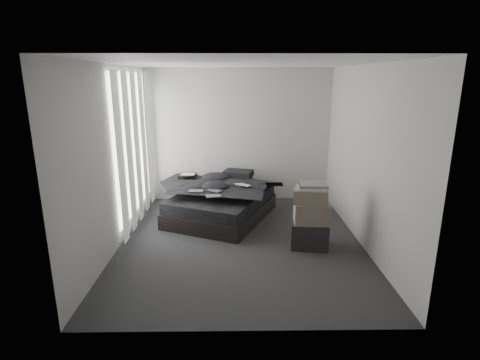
{
  "coord_description": "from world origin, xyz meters",
  "views": [
    {
      "loc": [
        -0.08,
        -5.26,
        2.41
      ],
      "look_at": [
        0.0,
        0.8,
        0.75
      ],
      "focal_mm": 28.0,
      "sensor_mm": 36.0,
      "label": 1
    }
  ],
  "objects_px": {
    "box_lower": "(309,234)",
    "bed": "(222,210)",
    "laptop": "(241,182)",
    "side_stand": "(188,191)"
  },
  "relations": [
    {
      "from": "laptop",
      "to": "box_lower",
      "type": "xyz_separation_m",
      "value": [
        0.99,
        -1.12,
        -0.49
      ]
    },
    {
      "from": "bed",
      "to": "box_lower",
      "type": "xyz_separation_m",
      "value": [
        1.33,
        -1.21,
        0.07
      ]
    },
    {
      "from": "bed",
      "to": "side_stand",
      "type": "distance_m",
      "value": 0.89
    },
    {
      "from": "laptop",
      "to": "side_stand",
      "type": "relative_size",
      "value": 0.46
    },
    {
      "from": "bed",
      "to": "side_stand",
      "type": "relative_size",
      "value": 2.89
    },
    {
      "from": "laptop",
      "to": "box_lower",
      "type": "height_order",
      "value": "laptop"
    },
    {
      "from": "box_lower",
      "to": "bed",
      "type": "bearing_deg",
      "value": 137.62
    },
    {
      "from": "side_stand",
      "to": "laptop",
      "type": "bearing_deg",
      "value": -33.64
    },
    {
      "from": "side_stand",
      "to": "bed",
      "type": "bearing_deg",
      "value": -40.68
    },
    {
      "from": "side_stand",
      "to": "box_lower",
      "type": "xyz_separation_m",
      "value": [
        1.98,
        -1.78,
        -0.13
      ]
    }
  ]
}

